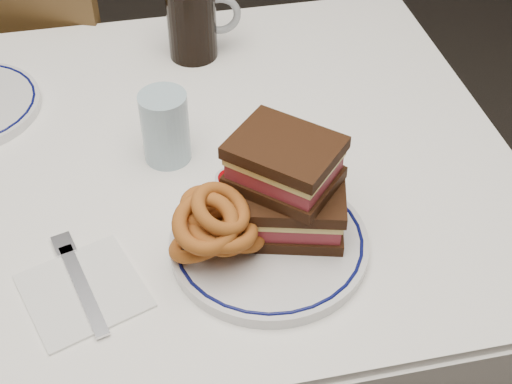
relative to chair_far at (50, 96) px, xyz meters
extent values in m
cube|color=white|center=(0.14, -0.61, 0.26)|extent=(1.26, 0.86, 0.03)
cylinder|color=#422C15|center=(0.68, -0.27, -0.12)|extent=(0.06, 0.06, 0.71)
cube|color=white|center=(0.77, -0.61, 0.18)|extent=(0.01, 0.86, 0.17)
cube|color=white|center=(0.14, -0.18, 0.18)|extent=(1.26, 0.01, 0.17)
cube|color=#422C15|center=(0.02, 0.07, -0.06)|extent=(0.52, 0.52, 0.04)
cylinder|color=#422C15|center=(0.25, 0.17, -0.28)|extent=(0.03, 0.03, 0.39)
cylinder|color=#422C15|center=(0.12, -0.16, -0.28)|extent=(0.03, 0.03, 0.39)
cylinder|color=#422C15|center=(-0.07, 0.29, -0.28)|extent=(0.03, 0.03, 0.39)
cube|color=#422C15|center=(-0.04, -0.10, 0.18)|extent=(0.39, 0.17, 0.44)
cylinder|color=silver|center=(0.35, -0.83, 0.29)|extent=(0.27, 0.27, 0.02)
torus|color=#0A0E4B|center=(0.35, -0.83, 0.30)|extent=(0.25, 0.25, 0.00)
cube|color=black|center=(0.39, -0.81, 0.30)|extent=(0.16, 0.14, 0.02)
cube|color=#9F2E2F|center=(0.39, -0.81, 0.32)|extent=(0.14, 0.12, 0.02)
cube|color=#EBCB69|center=(0.39, -0.81, 0.34)|extent=(0.15, 0.13, 0.01)
cube|color=black|center=(0.39, -0.81, 0.36)|extent=(0.16, 0.14, 0.02)
cube|color=black|center=(0.37, -0.80, 0.37)|extent=(0.17, 0.17, 0.02)
cube|color=#9F2E2F|center=(0.37, -0.80, 0.39)|extent=(0.16, 0.15, 0.02)
cube|color=#EBCB69|center=(0.37, -0.80, 0.41)|extent=(0.16, 0.16, 0.01)
cube|color=black|center=(0.37, -0.80, 0.42)|extent=(0.17, 0.17, 0.02)
torus|color=#6C310E|center=(0.26, -0.81, 0.31)|extent=(0.08, 0.08, 0.05)
torus|color=#6C310E|center=(0.26, -0.83, 0.32)|extent=(0.10, 0.09, 0.07)
torus|color=#6C310E|center=(0.30, -0.83, 0.33)|extent=(0.09, 0.09, 0.06)
torus|color=#6C310E|center=(0.29, -0.83, 0.33)|extent=(0.09, 0.08, 0.08)
torus|color=#6C310E|center=(0.28, -0.85, 0.34)|extent=(0.07, 0.07, 0.03)
torus|color=#6C310E|center=(0.28, -0.85, 0.35)|extent=(0.09, 0.09, 0.05)
torus|color=#6C310E|center=(0.27, -0.82, 0.36)|extent=(0.08, 0.08, 0.05)
torus|color=#6C310E|center=(0.26, -0.85, 0.37)|extent=(0.09, 0.08, 0.06)
torus|color=#6C310E|center=(0.28, -0.84, 0.38)|extent=(0.09, 0.08, 0.06)
cylinder|color=silver|center=(0.32, -0.73, 0.31)|extent=(0.05, 0.05, 0.03)
cylinder|color=#8B0207|center=(0.32, -0.73, 0.32)|extent=(0.04, 0.04, 0.01)
cylinder|color=black|center=(0.32, -0.33, 0.35)|extent=(0.09, 0.09, 0.15)
torus|color=gray|center=(0.37, -0.33, 0.36)|extent=(0.08, 0.02, 0.08)
cylinder|color=#96B4C2|center=(0.24, -0.61, 0.34)|extent=(0.07, 0.07, 0.11)
cube|color=silver|center=(0.10, -0.85, 0.28)|extent=(0.18, 0.18, 0.00)
cube|color=silver|center=(0.10, -0.85, 0.28)|extent=(0.06, 0.16, 0.00)
cube|color=silver|center=(0.08, -0.77, 0.28)|extent=(0.04, 0.04, 0.00)
camera|label=1|loc=(0.20, -1.46, 1.00)|focal=50.00mm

